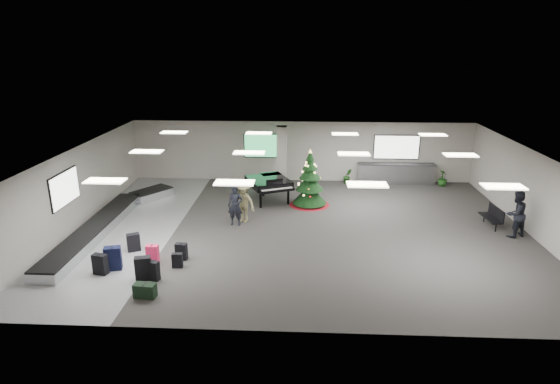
{
  "coord_description": "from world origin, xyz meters",
  "views": [
    {
      "loc": [
        0.06,
        -17.48,
        7.23
      ],
      "look_at": [
        -0.86,
        1.0,
        1.24
      ],
      "focal_mm": 30.0,
      "sensor_mm": 36.0,
      "label": 1
    }
  ],
  "objects_px": {
    "bench": "(493,216)",
    "traveler_b": "(243,202)",
    "traveler_bench": "(516,214)",
    "potted_plant_left": "(347,176)",
    "grand_piano": "(269,183)",
    "pink_suitcase": "(153,254)",
    "christmas_tree": "(310,186)",
    "traveler_a": "(235,206)",
    "baggage_carousel": "(108,222)",
    "service_counter": "(396,173)",
    "potted_plant_right": "(443,178)"
  },
  "relations": [
    {
      "from": "bench",
      "to": "potted_plant_left",
      "type": "height_order",
      "value": "bench"
    },
    {
      "from": "traveler_a",
      "to": "traveler_b",
      "type": "relative_size",
      "value": 0.97
    },
    {
      "from": "traveler_b",
      "to": "potted_plant_left",
      "type": "xyz_separation_m",
      "value": [
        4.83,
        5.74,
        -0.45
      ]
    },
    {
      "from": "traveler_b",
      "to": "traveler_bench",
      "type": "distance_m",
      "value": 10.68
    },
    {
      "from": "traveler_a",
      "to": "traveler_b",
      "type": "bearing_deg",
      "value": 59.3
    },
    {
      "from": "pink_suitcase",
      "to": "christmas_tree",
      "type": "height_order",
      "value": "christmas_tree"
    },
    {
      "from": "pink_suitcase",
      "to": "traveler_bench",
      "type": "height_order",
      "value": "traveler_bench"
    },
    {
      "from": "traveler_bench",
      "to": "potted_plant_left",
      "type": "xyz_separation_m",
      "value": [
        -5.8,
        6.77,
        -0.51
      ]
    },
    {
      "from": "bench",
      "to": "traveler_b",
      "type": "relative_size",
      "value": 0.79
    },
    {
      "from": "baggage_carousel",
      "to": "potted_plant_right",
      "type": "xyz_separation_m",
      "value": [
        15.21,
        6.38,
        0.22
      ]
    },
    {
      "from": "christmas_tree",
      "to": "grand_piano",
      "type": "relative_size",
      "value": 0.97
    },
    {
      "from": "traveler_a",
      "to": "traveler_b",
      "type": "height_order",
      "value": "traveler_b"
    },
    {
      "from": "traveler_a",
      "to": "bench",
      "type": "bearing_deg",
      "value": 6.63
    },
    {
      "from": "traveler_b",
      "to": "potted_plant_right",
      "type": "relative_size",
      "value": 2.02
    },
    {
      "from": "bench",
      "to": "traveler_b",
      "type": "xyz_separation_m",
      "value": [
        -10.21,
        0.04,
        0.39
      ]
    },
    {
      "from": "service_counter",
      "to": "potted_plant_left",
      "type": "xyz_separation_m",
      "value": [
        -2.56,
        -0.18,
        -0.13
      ]
    },
    {
      "from": "christmas_tree",
      "to": "traveler_a",
      "type": "distance_m",
      "value": 4.04
    },
    {
      "from": "pink_suitcase",
      "to": "traveler_bench",
      "type": "bearing_deg",
      "value": 15.29
    },
    {
      "from": "pink_suitcase",
      "to": "bench",
      "type": "xyz_separation_m",
      "value": [
        12.83,
        3.92,
        0.16
      ]
    },
    {
      "from": "traveler_a",
      "to": "potted_plant_right",
      "type": "xyz_separation_m",
      "value": [
        10.02,
        5.95,
        -0.41
      ]
    },
    {
      "from": "bench",
      "to": "potted_plant_right",
      "type": "xyz_separation_m",
      "value": [
        -0.46,
        5.61,
        -0.05
      ]
    },
    {
      "from": "baggage_carousel",
      "to": "grand_piano",
      "type": "distance_m",
      "value": 7.28
    },
    {
      "from": "baggage_carousel",
      "to": "traveler_a",
      "type": "height_order",
      "value": "traveler_a"
    },
    {
      "from": "potted_plant_right",
      "to": "baggage_carousel",
      "type": "bearing_deg",
      "value": -157.26
    },
    {
      "from": "service_counter",
      "to": "christmas_tree",
      "type": "height_order",
      "value": "christmas_tree"
    },
    {
      "from": "service_counter",
      "to": "traveler_b",
      "type": "height_order",
      "value": "traveler_b"
    },
    {
      "from": "pink_suitcase",
      "to": "traveler_bench",
      "type": "distance_m",
      "value": 13.58
    },
    {
      "from": "bench",
      "to": "potted_plant_right",
      "type": "height_order",
      "value": "potted_plant_right"
    },
    {
      "from": "grand_piano",
      "to": "potted_plant_right",
      "type": "xyz_separation_m",
      "value": [
        8.86,
        2.88,
        -0.48
      ]
    },
    {
      "from": "bench",
      "to": "traveler_a",
      "type": "height_order",
      "value": "traveler_a"
    },
    {
      "from": "christmas_tree",
      "to": "bench",
      "type": "relative_size",
      "value": 1.94
    },
    {
      "from": "baggage_carousel",
      "to": "potted_plant_right",
      "type": "distance_m",
      "value": 16.49
    },
    {
      "from": "pink_suitcase",
      "to": "potted_plant_left",
      "type": "height_order",
      "value": "potted_plant_left"
    },
    {
      "from": "pink_suitcase",
      "to": "bench",
      "type": "height_order",
      "value": "bench"
    },
    {
      "from": "christmas_tree",
      "to": "bench",
      "type": "xyz_separation_m",
      "value": [
        7.43,
        -2.31,
        -0.43
      ]
    },
    {
      "from": "grand_piano",
      "to": "christmas_tree",
      "type": "bearing_deg",
      "value": -36.65
    },
    {
      "from": "traveler_a",
      "to": "traveler_b",
      "type": "distance_m",
      "value": 0.47
    },
    {
      "from": "traveler_bench",
      "to": "potted_plant_left",
      "type": "relative_size",
      "value": 2.24
    },
    {
      "from": "pink_suitcase",
      "to": "bench",
      "type": "distance_m",
      "value": 13.41
    },
    {
      "from": "service_counter",
      "to": "christmas_tree",
      "type": "distance_m",
      "value": 5.89
    },
    {
      "from": "bench",
      "to": "potted_plant_left",
      "type": "relative_size",
      "value": 1.65
    },
    {
      "from": "baggage_carousel",
      "to": "potted_plant_right",
      "type": "relative_size",
      "value": 11.31
    },
    {
      "from": "baggage_carousel",
      "to": "pink_suitcase",
      "type": "xyz_separation_m",
      "value": [
        2.84,
        -3.15,
        0.11
      ]
    },
    {
      "from": "christmas_tree",
      "to": "grand_piano",
      "type": "xyz_separation_m",
      "value": [
        -1.89,
        0.42,
        0.01
      ]
    },
    {
      "from": "service_counter",
      "to": "traveler_b",
      "type": "bearing_deg",
      "value": -141.25
    },
    {
      "from": "baggage_carousel",
      "to": "potted_plant_left",
      "type": "height_order",
      "value": "potted_plant_left"
    },
    {
      "from": "baggage_carousel",
      "to": "potted_plant_left",
      "type": "relative_size",
      "value": 11.73
    },
    {
      "from": "grand_piano",
      "to": "traveler_b",
      "type": "height_order",
      "value": "traveler_b"
    },
    {
      "from": "christmas_tree",
      "to": "traveler_bench",
      "type": "distance_m",
      "value": 8.51
    },
    {
      "from": "christmas_tree",
      "to": "traveler_b",
      "type": "distance_m",
      "value": 3.59
    }
  ]
}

